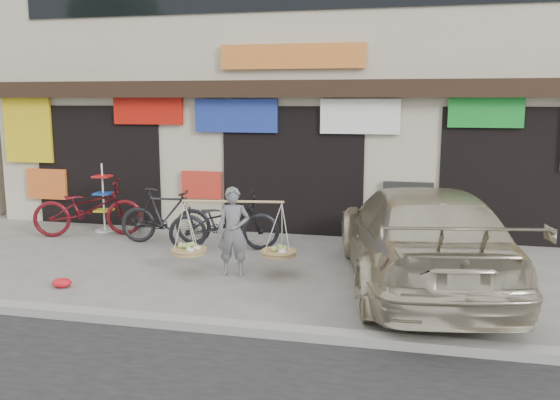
% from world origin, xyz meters
% --- Properties ---
extents(ground, '(70.00, 70.00, 0.00)m').
position_xyz_m(ground, '(0.00, 0.00, 0.00)').
color(ground, gray).
rests_on(ground, ground).
extents(kerb, '(70.00, 0.25, 0.12)m').
position_xyz_m(kerb, '(0.00, -2.00, 0.06)').
color(kerb, gray).
rests_on(kerb, ground).
extents(shophouse_block, '(14.00, 6.32, 7.00)m').
position_xyz_m(shophouse_block, '(-0.00, 6.42, 3.45)').
color(shophouse_block, beige).
rests_on(shophouse_block, ground).
extents(street_vendor, '(2.02, 0.78, 1.45)m').
position_xyz_m(street_vendor, '(-0.32, 0.31, 0.66)').
color(street_vendor, slate).
rests_on(street_vendor, ground).
extents(bike_0, '(2.37, 1.53, 1.17)m').
position_xyz_m(bike_0, '(-4.13, 2.35, 0.59)').
color(bike_0, '#590F15').
rests_on(bike_0, ground).
extents(bike_1, '(1.89, 0.67, 1.11)m').
position_xyz_m(bike_1, '(-2.28, 2.08, 0.56)').
color(bike_1, black).
rests_on(bike_1, ground).
extents(bike_2, '(2.21, 1.35, 1.10)m').
position_xyz_m(bike_2, '(-0.96, 1.81, 0.55)').
color(bike_2, black).
rests_on(bike_2, ground).
extents(suv, '(3.09, 5.65, 1.55)m').
position_xyz_m(suv, '(2.63, 0.41, 0.78)').
color(suv, '#C1B89C').
rests_on(suv, ground).
extents(display_rack, '(0.41, 0.41, 1.49)m').
position_xyz_m(display_rack, '(-4.03, 2.81, 0.60)').
color(display_rack, silver).
rests_on(display_rack, ground).
extents(red_bag, '(0.31, 0.25, 0.14)m').
position_xyz_m(red_bag, '(-2.69, -0.89, 0.07)').
color(red_bag, red).
rests_on(red_bag, ground).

